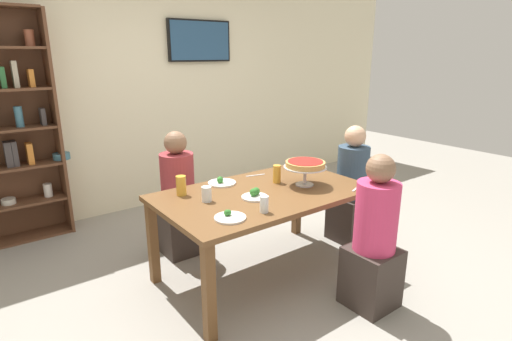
{
  "coord_description": "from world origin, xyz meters",
  "views": [
    {
      "loc": [
        -1.86,
        -2.38,
        1.8
      ],
      "look_at": [
        0.0,
        0.1,
        0.89
      ],
      "focal_mm": 28.18,
      "sensor_mm": 36.0,
      "label": 1
    }
  ],
  "objects_px": {
    "salad_plate_near_diner": "(230,217)",
    "salad_plate_spare": "(221,182)",
    "beer_glass_amber_tall": "(277,174)",
    "beer_glass_amber_short": "(181,186)",
    "dining_table": "(263,201)",
    "salad_plate_far_diner": "(255,195)",
    "diner_near_right": "(374,244)",
    "cutlery_knife_near": "(357,188)",
    "television": "(200,41)",
    "diner_head_east": "(351,192)",
    "diner_far_left": "(179,203)",
    "deep_dish_pizza_stand": "(305,166)",
    "water_glass_clear_far": "(207,194)",
    "cutlery_fork_near": "(255,175)",
    "water_glass_clear_near": "(264,204)"
  },
  "relations": [
    {
      "from": "television",
      "to": "water_glass_clear_near",
      "type": "distance_m",
      "value": 2.85
    },
    {
      "from": "diner_near_right",
      "to": "cutlery_fork_near",
      "type": "bearing_deg",
      "value": 8.12
    },
    {
      "from": "diner_head_east",
      "to": "water_glass_clear_far",
      "type": "bearing_deg",
      "value": -2.0
    },
    {
      "from": "cutlery_fork_near",
      "to": "water_glass_clear_far",
      "type": "bearing_deg",
      "value": 37.44
    },
    {
      "from": "deep_dish_pizza_stand",
      "to": "salad_plate_near_diner",
      "type": "bearing_deg",
      "value": -166.36
    },
    {
      "from": "television",
      "to": "salad_plate_far_diner",
      "type": "xyz_separation_m",
      "value": [
        -0.79,
        -2.18,
        -1.18
      ]
    },
    {
      "from": "television",
      "to": "diner_head_east",
      "type": "relative_size",
      "value": 0.72
    },
    {
      "from": "diner_near_right",
      "to": "beer_glass_amber_tall",
      "type": "bearing_deg",
      "value": 8.95
    },
    {
      "from": "salad_plate_spare",
      "to": "diner_far_left",
      "type": "bearing_deg",
      "value": 116.12
    },
    {
      "from": "beer_glass_amber_short",
      "to": "water_glass_clear_far",
      "type": "height_order",
      "value": "beer_glass_amber_short"
    },
    {
      "from": "beer_glass_amber_tall",
      "to": "cutlery_knife_near",
      "type": "bearing_deg",
      "value": -50.51
    },
    {
      "from": "television",
      "to": "cutlery_fork_near",
      "type": "height_order",
      "value": "television"
    },
    {
      "from": "dining_table",
      "to": "beer_glass_amber_tall",
      "type": "bearing_deg",
      "value": 26.16
    },
    {
      "from": "deep_dish_pizza_stand",
      "to": "salad_plate_far_diner",
      "type": "relative_size",
      "value": 1.77
    },
    {
      "from": "diner_near_right",
      "to": "beer_glass_amber_short",
      "type": "xyz_separation_m",
      "value": [
        -0.94,
        1.12,
        0.33
      ]
    },
    {
      "from": "television",
      "to": "diner_far_left",
      "type": "bearing_deg",
      "value": -127.54
    },
    {
      "from": "salad_plate_near_diner",
      "to": "television",
      "type": "bearing_deg",
      "value": 64.12
    },
    {
      "from": "beer_glass_amber_tall",
      "to": "deep_dish_pizza_stand",
      "type": "bearing_deg",
      "value": -54.33
    },
    {
      "from": "deep_dish_pizza_stand",
      "to": "diner_head_east",
      "type": "bearing_deg",
      "value": 8.01
    },
    {
      "from": "dining_table",
      "to": "beer_glass_amber_tall",
      "type": "distance_m",
      "value": 0.3
    },
    {
      "from": "salad_plate_near_diner",
      "to": "salad_plate_spare",
      "type": "xyz_separation_m",
      "value": [
        0.35,
        0.66,
        0.0
      ]
    },
    {
      "from": "diner_near_right",
      "to": "salad_plate_spare",
      "type": "bearing_deg",
      "value": 24.91
    },
    {
      "from": "salad_plate_far_diner",
      "to": "salad_plate_spare",
      "type": "bearing_deg",
      "value": 93.34
    },
    {
      "from": "television",
      "to": "salad_plate_spare",
      "type": "bearing_deg",
      "value": -115.13
    },
    {
      "from": "salad_plate_spare",
      "to": "water_glass_clear_far",
      "type": "relative_size",
      "value": 2.08
    },
    {
      "from": "salad_plate_far_diner",
      "to": "salad_plate_spare",
      "type": "xyz_separation_m",
      "value": [
        -0.03,
        0.44,
        -0.01
      ]
    },
    {
      "from": "diner_head_east",
      "to": "salad_plate_near_diner",
      "type": "relative_size",
      "value": 5.37
    },
    {
      "from": "television",
      "to": "beer_glass_amber_tall",
      "type": "relative_size",
      "value": 5.45
    },
    {
      "from": "salad_plate_spare",
      "to": "beer_glass_amber_tall",
      "type": "xyz_separation_m",
      "value": [
        0.4,
        -0.25,
        0.06
      ]
    },
    {
      "from": "dining_table",
      "to": "beer_glass_amber_tall",
      "type": "relative_size",
      "value": 10.98
    },
    {
      "from": "salad_plate_near_diner",
      "to": "water_glass_clear_far",
      "type": "xyz_separation_m",
      "value": [
        0.04,
        0.37,
        0.04
      ]
    },
    {
      "from": "diner_head_east",
      "to": "beer_glass_amber_short",
      "type": "height_order",
      "value": "diner_head_east"
    },
    {
      "from": "cutlery_knife_near",
      "to": "television",
      "type": "bearing_deg",
      "value": 69.89
    },
    {
      "from": "salad_plate_far_diner",
      "to": "diner_near_right",
      "type": "bearing_deg",
      "value": -54.77
    },
    {
      "from": "dining_table",
      "to": "salad_plate_near_diner",
      "type": "bearing_deg",
      "value": -150.12
    },
    {
      "from": "television",
      "to": "water_glass_clear_far",
      "type": "bearing_deg",
      "value": -118.97
    },
    {
      "from": "salad_plate_near_diner",
      "to": "salad_plate_spare",
      "type": "relative_size",
      "value": 0.91
    },
    {
      "from": "television",
      "to": "salad_plate_near_diner",
      "type": "distance_m",
      "value": 2.92
    },
    {
      "from": "diner_near_right",
      "to": "water_glass_clear_near",
      "type": "bearing_deg",
      "value": 54.26
    },
    {
      "from": "television",
      "to": "salad_plate_near_diner",
      "type": "relative_size",
      "value": 3.86
    },
    {
      "from": "diner_far_left",
      "to": "deep_dish_pizza_stand",
      "type": "xyz_separation_m",
      "value": [
        0.74,
        -0.86,
        0.42
      ]
    },
    {
      "from": "salad_plate_spare",
      "to": "water_glass_clear_far",
      "type": "xyz_separation_m",
      "value": [
        -0.31,
        -0.29,
        0.04
      ]
    },
    {
      "from": "water_glass_clear_near",
      "to": "cutlery_fork_near",
      "type": "distance_m",
      "value": 0.87
    },
    {
      "from": "diner_near_right",
      "to": "water_glass_clear_far",
      "type": "distance_m",
      "value": 1.26
    },
    {
      "from": "cutlery_knife_near",
      "to": "water_glass_clear_near",
      "type": "bearing_deg",
      "value": 156.65
    },
    {
      "from": "beer_glass_amber_short",
      "to": "cutlery_knife_near",
      "type": "bearing_deg",
      "value": -30.39
    },
    {
      "from": "salad_plate_far_diner",
      "to": "salad_plate_spare",
      "type": "relative_size",
      "value": 0.86
    },
    {
      "from": "diner_near_right",
      "to": "beer_glass_amber_tall",
      "type": "relative_size",
      "value": 7.58
    },
    {
      "from": "beer_glass_amber_tall",
      "to": "beer_glass_amber_short",
      "type": "height_order",
      "value": "beer_glass_amber_short"
    },
    {
      "from": "diner_near_right",
      "to": "salad_plate_near_diner",
      "type": "distance_m",
      "value": 1.06
    }
  ]
}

